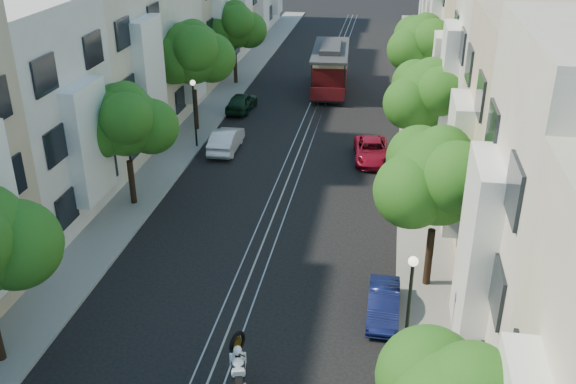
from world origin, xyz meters
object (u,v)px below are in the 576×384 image
at_px(tree_e_d, 424,44).
at_px(cable_car, 330,66).
at_px(tree_w_b, 126,123).
at_px(parked_car_w_mid, 226,140).
at_px(parked_car_w_far, 242,102).
at_px(tree_w_d, 235,27).
at_px(lamp_east, 410,295).
at_px(lamp_west, 194,103).
at_px(tree_e_b, 439,180).
at_px(tree_e_c, 429,96).
at_px(tree_w_c, 193,54).
at_px(sportbike_rider, 238,366).
at_px(parked_car_e_mid, 383,304).
at_px(parked_car_e_far, 372,151).

height_order(tree_e_d, cable_car, tree_e_d).
bearing_deg(tree_e_d, tree_w_b, -130.27).
height_order(parked_car_w_mid, parked_car_w_far, parked_car_w_mid).
bearing_deg(tree_w_d, cable_car, -3.32).
xyz_separation_m(cable_car, parked_car_w_mid, (-4.90, -13.61, -1.28)).
xyz_separation_m(lamp_east, parked_car_w_far, (-11.48, 25.41, -2.19)).
height_order(tree_w_b, lamp_west, tree_w_b).
height_order(tree_e_b, parked_car_w_mid, tree_e_b).
relative_size(tree_e_c, tree_w_b, 1.04).
relative_size(tree_w_c, sportbike_rider, 3.42).
relative_size(lamp_east, parked_car_e_mid, 1.26).
distance_m(tree_e_b, parked_car_e_mid, 5.08).
relative_size(lamp_west, parked_car_w_far, 1.08).
height_order(tree_e_b, tree_e_d, tree_e_d).
height_order(tree_e_d, lamp_east, tree_e_d).
relative_size(tree_w_b, sportbike_rider, 3.02).
bearing_deg(parked_car_e_mid, tree_w_c, 124.81).
bearing_deg(tree_w_b, tree_w_d, 90.00).
bearing_deg(parked_car_w_far, lamp_west, 84.75).
distance_m(parked_car_w_mid, parked_car_w_far, 7.54).
xyz_separation_m(lamp_east, parked_car_e_far, (-1.90, 17.77, -2.25)).
height_order(lamp_west, parked_car_w_mid, lamp_west).
bearing_deg(parked_car_w_far, parked_car_e_mid, 118.53).
distance_m(tree_w_d, sportbike_rider, 35.14).
bearing_deg(tree_w_c, parked_car_w_mid, -48.13).
bearing_deg(tree_w_b, parked_car_w_far, 82.78).
bearing_deg(tree_e_b, parked_car_w_mid, 132.01).
bearing_deg(tree_e_d, lamp_east, -92.04).
bearing_deg(tree_w_d, tree_w_c, -90.00).
relative_size(tree_e_b, sportbike_rider, 3.22).
distance_m(sportbike_rider, cable_car, 33.54).
xyz_separation_m(tree_w_c, lamp_west, (0.84, -2.98, -2.22)).
bearing_deg(parked_car_w_far, tree_e_b, 124.65).
distance_m(tree_e_c, tree_w_c, 15.25).
xyz_separation_m(sportbike_rider, parked_car_w_mid, (-5.48, 19.91, -0.25)).
distance_m(tree_e_d, parked_car_e_far, 10.54).
height_order(tree_w_b, parked_car_e_far, tree_w_b).
bearing_deg(tree_e_c, parked_car_e_far, 147.87).
bearing_deg(cable_car, sportbike_rider, -92.41).
distance_m(tree_w_b, parked_car_w_mid, 9.19).
bearing_deg(parked_car_e_far, parked_car_w_far, 135.60).
distance_m(tree_w_c, tree_w_d, 11.01).
distance_m(tree_w_d, cable_car, 8.09).
bearing_deg(tree_w_b, parked_car_e_mid, -29.96).
distance_m(tree_w_b, lamp_west, 8.22).
bearing_deg(sportbike_rider, cable_car, 76.30).
relative_size(tree_e_d, parked_car_w_mid, 1.66).
bearing_deg(cable_car, parked_car_w_far, -136.30).
height_order(tree_w_b, parked_car_w_far, tree_w_b).
bearing_deg(parked_car_e_far, lamp_east, -89.74).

